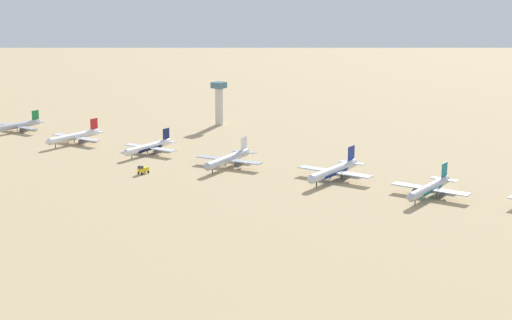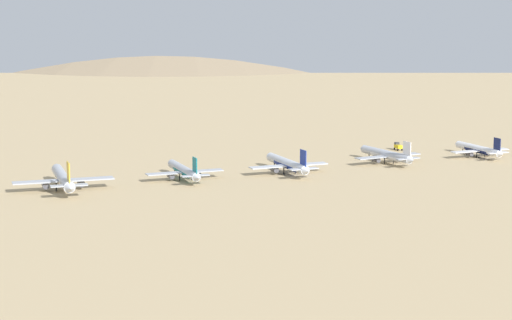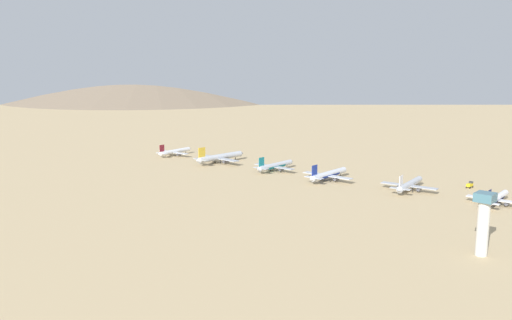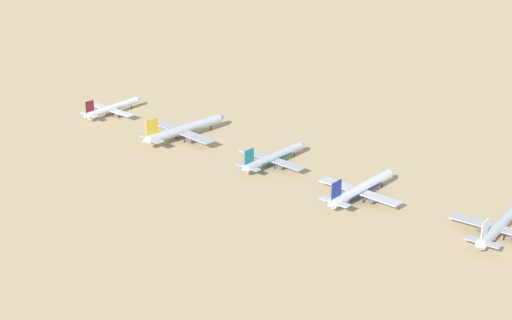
# 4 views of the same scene
# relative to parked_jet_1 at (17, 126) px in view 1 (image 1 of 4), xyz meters

# --- Properties ---
(ground_plane) EXTENTS (2430.39, 2430.39, 0.00)m
(ground_plane) POSITION_rel_parked_jet_1_xyz_m (-4.57, 153.68, -3.65)
(ground_plane) COLOR tan
(parked_jet_1) EXTENTS (37.57, 30.45, 10.85)m
(parked_jet_1) POSITION_rel_parked_jet_1_xyz_m (0.00, 0.00, 0.00)
(parked_jet_1) COLOR #B2B7C1
(parked_jet_1) RESTS_ON ground
(parked_jet_2) EXTENTS (40.60, 32.90, 11.73)m
(parked_jet_2) POSITION_rel_parked_jet_1_xyz_m (3.25, 52.58, 0.29)
(parked_jet_2) COLOR white
(parked_jet_2) RESTS_ON ground
(parked_jet_3) EXTENTS (38.65, 31.37, 11.15)m
(parked_jet_3) POSITION_rel_parked_jet_1_xyz_m (-1.10, 102.99, 0.06)
(parked_jet_3) COLOR white
(parked_jet_3) RESTS_ON ground
(parked_jet_4) EXTENTS (42.43, 34.62, 12.24)m
(parked_jet_4) POSITION_rel_parked_jet_1_xyz_m (-1.70, 153.77, 0.42)
(parked_jet_4) COLOR #B2B7C1
(parked_jet_4) RESTS_ON ground
(parked_jet_5) EXTENTS (44.45, 36.03, 12.84)m
(parked_jet_5) POSITION_rel_parked_jet_1_xyz_m (-9.85, 207.18, 0.62)
(parked_jet_5) COLOR silver
(parked_jet_5) RESTS_ON ground
(parked_jet_6) EXTENTS (41.36, 33.51, 11.95)m
(parked_jet_6) POSITION_rel_parked_jet_1_xyz_m (-8.17, 254.06, 0.32)
(parked_jet_6) COLOR #B2B7C1
(parked_jet_6) RESTS_ON ground
(service_truck) EXTENTS (5.33, 2.96, 3.90)m
(service_truck) POSITION_rel_parked_jet_1_xyz_m (31.05, 129.43, -1.58)
(service_truck) COLOR yellow
(service_truck) RESTS_ON ground
(control_tower) EXTENTS (7.20, 7.20, 26.07)m
(control_tower) POSITION_rel_parked_jet_1_xyz_m (-86.97, 81.06, 11.03)
(control_tower) COLOR beige
(control_tower) RESTS_ON ground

